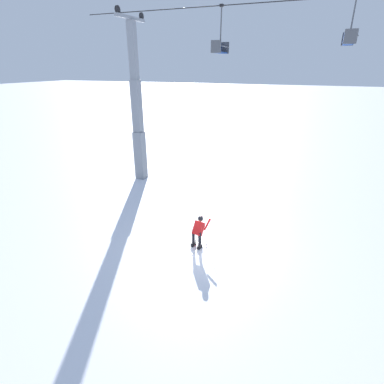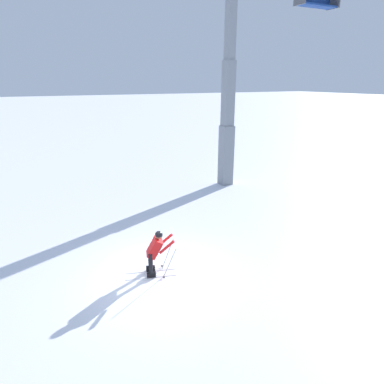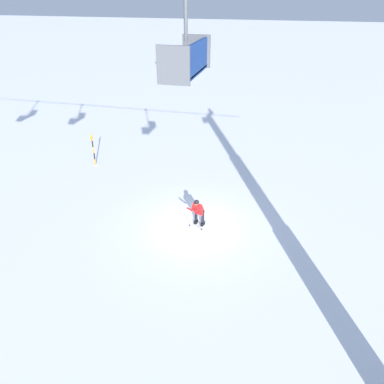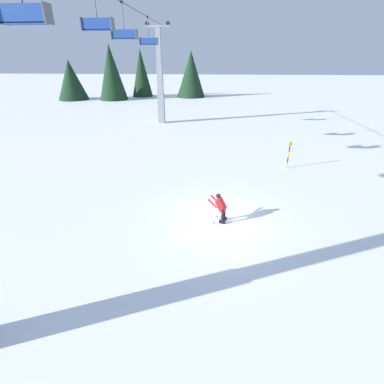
% 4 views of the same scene
% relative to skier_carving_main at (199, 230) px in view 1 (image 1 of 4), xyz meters
% --- Properties ---
extents(ground_plane, '(260.00, 260.00, 0.00)m').
position_rel_skier_carving_main_xyz_m(ground_plane, '(0.12, 0.06, -0.85)').
color(ground_plane, white).
extents(skier_carving_main, '(0.97, 1.67, 1.61)m').
position_rel_skier_carving_main_xyz_m(skier_carving_main, '(0.00, 0.00, 0.00)').
color(skier_carving_main, white).
rests_on(skier_carving_main, ground_plane).
extents(lift_tower_near, '(0.67, 3.07, 10.83)m').
position_rel_skier_carving_main_xyz_m(lift_tower_near, '(-7.09, 6.92, 3.75)').
color(lift_tower_near, gray).
rests_on(lift_tower_near, ground_plane).
extents(chairlift_seat_nearest, '(0.61, 1.68, 2.41)m').
position_rel_skier_carving_main_xyz_m(chairlift_seat_nearest, '(-1.42, 6.92, 7.83)').
color(chairlift_seat_nearest, black).
extents(chairlift_seat_second, '(0.61, 1.71, 2.11)m').
position_rel_skier_carving_main_xyz_m(chairlift_seat_second, '(5.10, 6.92, 8.10)').
color(chairlift_seat_second, black).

